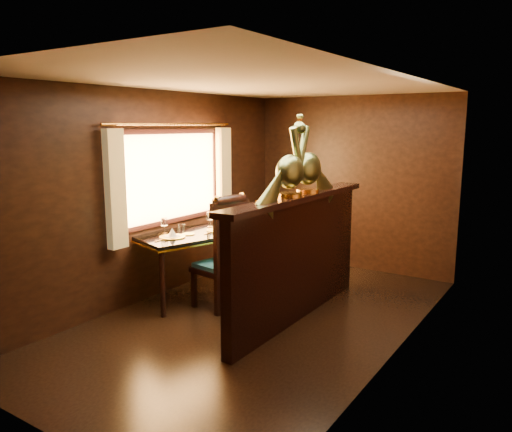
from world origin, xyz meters
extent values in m
plane|color=black|center=(0.00, 0.00, 0.00)|extent=(5.00, 5.00, 0.00)
cube|color=black|center=(0.00, 2.50, 1.25)|extent=(3.00, 0.04, 2.50)
cube|color=black|center=(0.00, -2.50, 1.25)|extent=(3.00, 0.04, 2.50)
cube|color=black|center=(-1.50, 0.00, 1.25)|extent=(0.04, 5.00, 2.50)
cube|color=black|center=(1.50, 0.00, 1.25)|extent=(0.04, 5.00, 2.50)
cube|color=beige|center=(0.00, 0.00, 2.50)|extent=(3.00, 5.00, 0.04)
cube|color=#FFC672|center=(-1.50, 0.30, 1.45)|extent=(0.01, 1.70, 1.05)
cube|color=gold|center=(-1.40, -0.67, 1.40)|extent=(0.10, 0.22, 1.30)
cube|color=gold|center=(-1.40, 1.27, 1.40)|extent=(0.10, 0.22, 1.30)
cylinder|color=#C7872A|center=(-1.42, 0.30, 2.10)|extent=(0.03, 2.20, 0.03)
cube|color=black|center=(0.33, 0.30, 0.65)|extent=(0.12, 2.60, 1.30)
cube|color=#322E16|center=(0.26, 0.30, 0.70)|extent=(0.02, 2.20, 0.95)
cube|color=black|center=(0.33, 0.30, 1.33)|extent=(0.26, 2.70, 0.06)
cube|color=black|center=(-1.05, 0.18, 0.79)|extent=(1.18, 1.53, 0.04)
cube|color=#C7872A|center=(-1.05, 0.18, 0.76)|extent=(1.21, 1.55, 0.02)
cylinder|color=black|center=(-1.57, -0.29, 0.37)|extent=(0.06, 0.06, 0.75)
cylinder|color=black|center=(-0.91, -0.51, 0.37)|extent=(0.06, 0.06, 0.75)
cylinder|color=black|center=(-1.19, 0.87, 0.37)|extent=(0.06, 0.06, 0.75)
cylinder|color=black|center=(-0.53, 0.66, 0.37)|extent=(0.06, 0.06, 0.75)
cylinder|color=gold|center=(-1.09, -0.14, 0.81)|extent=(0.30, 0.30, 0.01)
cone|color=silver|center=(-1.09, -0.14, 0.87)|extent=(0.11, 0.11, 0.10)
cylinder|color=gold|center=(-0.87, 0.46, 0.81)|extent=(0.30, 0.30, 0.01)
cone|color=silver|center=(-0.87, 0.46, 0.87)|extent=(0.11, 0.11, 0.10)
cylinder|color=silver|center=(-1.36, 0.27, 0.84)|extent=(0.03, 0.03, 0.06)
cylinder|color=silver|center=(-1.30, 0.30, 0.84)|extent=(0.03, 0.03, 0.06)
cube|color=black|center=(-0.60, 0.08, 0.45)|extent=(0.54, 0.54, 0.06)
cube|color=navy|center=(-0.60, 0.08, 0.51)|extent=(0.49, 0.49, 0.05)
cube|color=navy|center=(-0.40, 0.05, 0.85)|extent=(0.10, 0.37, 0.61)
cube|color=black|center=(-0.83, -0.08, 0.21)|extent=(0.05, 0.05, 0.42)
cube|color=black|center=(-0.44, -0.14, 0.21)|extent=(0.05, 0.05, 0.42)
cube|color=black|center=(-0.76, 0.31, 0.21)|extent=(0.05, 0.05, 0.42)
cube|color=black|center=(-0.38, 0.24, 0.21)|extent=(0.05, 0.05, 0.42)
sphere|color=#C7872A|center=(-0.43, -0.15, 1.31)|extent=(0.07, 0.07, 0.07)
sphere|color=#C7872A|center=(-0.37, 0.24, 1.31)|extent=(0.07, 0.07, 0.07)
cube|color=black|center=(-0.41, 0.22, 0.42)|extent=(0.55, 0.55, 0.06)
cube|color=navy|center=(-0.41, 0.22, 0.46)|extent=(0.50, 0.50, 0.05)
cube|color=navy|center=(-0.23, 0.28, 0.78)|extent=(0.14, 0.33, 0.56)
cube|color=black|center=(-0.52, -0.01, 0.19)|extent=(0.05, 0.05, 0.39)
cube|color=black|center=(-0.18, 0.10, 0.19)|extent=(0.05, 0.05, 0.39)
cube|color=black|center=(-0.64, 0.33, 0.19)|extent=(0.05, 0.05, 0.39)
cube|color=black|center=(-0.30, 0.45, 0.19)|extent=(0.05, 0.05, 0.39)
sphere|color=#C7872A|center=(-0.17, 0.11, 1.20)|extent=(0.07, 0.07, 0.07)
sphere|color=#C7872A|center=(-0.29, 0.45, 1.20)|extent=(0.07, 0.07, 0.07)
camera|label=1|loc=(2.81, -4.29, 2.08)|focal=35.00mm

